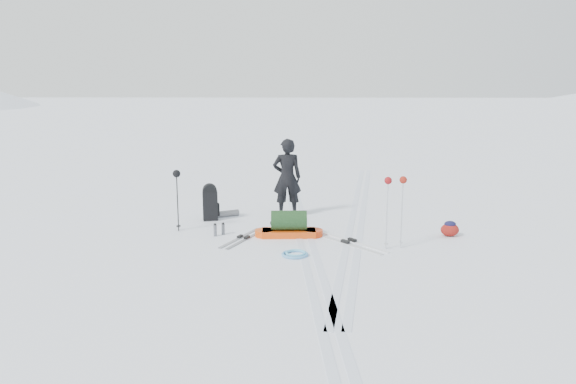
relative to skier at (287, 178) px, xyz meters
name	(u,v)px	position (x,y,z in m)	size (l,w,h in m)	color
ground	(303,234)	(0.40, -1.69, -0.97)	(200.00, 200.00, 0.00)	white
ski_tracks	(329,224)	(1.01, -0.81, -0.96)	(3.38, 17.97, 0.01)	silver
skier	(287,178)	(0.00, 0.00, 0.00)	(0.71, 0.46, 1.93)	black
pulk_sled	(289,226)	(0.08, -1.88, -0.75)	(1.49, 0.52, 0.57)	#DB450C
expedition_rucksack	(213,203)	(-1.79, -0.44, -0.56)	(0.85, 0.74, 0.89)	black
ski_poles_black	(177,181)	(-2.41, -1.47, 0.17)	(0.17, 0.21, 1.38)	black
ski_poles_silver	(395,188)	(2.20, -2.73, 0.26)	(0.46, 0.23, 1.47)	silver
touring_skis_grey	(243,238)	(-0.88, -2.09, -0.95)	(0.89, 1.65, 0.06)	gray
touring_skis_white	(349,242)	(1.34, -2.37, -0.95)	(1.53, 1.75, 0.07)	#B9BCC0
rope_coil	(295,254)	(0.23, -3.24, -0.94)	(0.59, 0.59, 0.06)	#5599CF
small_daypack	(450,229)	(3.57, -1.80, -0.80)	(0.48, 0.43, 0.34)	maroon
thermos_pair	(219,229)	(-1.44, -1.84, -0.84)	(0.23, 0.22, 0.28)	slate
stuff_sack	(278,223)	(-0.18, -1.18, -0.86)	(0.42, 0.35, 0.22)	black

